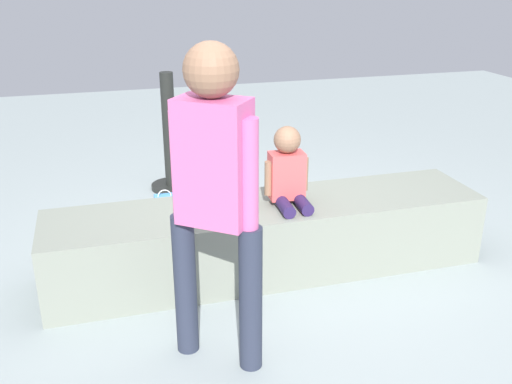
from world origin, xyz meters
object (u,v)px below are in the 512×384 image
(adult_standing, at_px, (214,183))
(cake_plate, at_px, (229,200))
(cake_box_white, at_px, (161,244))
(water_bottle_near_gift, at_px, (306,195))
(party_cup_red, at_px, (368,200))
(handbag_black_leather, at_px, (211,193))
(child_seated, at_px, (288,171))
(gift_bag, at_px, (173,211))

(adult_standing, xyz_separation_m, cake_plate, (0.27, 0.86, -0.45))
(adult_standing, height_order, cake_box_white, adult_standing)
(water_bottle_near_gift, height_order, party_cup_red, water_bottle_near_gift)
(adult_standing, bearing_deg, handbag_black_leather, 79.12)
(child_seated, xyz_separation_m, water_bottle_near_gift, (0.49, 0.95, -0.57))
(cake_plate, xyz_separation_m, party_cup_red, (1.30, 0.67, -0.42))
(child_seated, distance_m, water_bottle_near_gift, 1.22)
(child_seated, xyz_separation_m, party_cup_red, (0.97, 0.79, -0.61))
(adult_standing, relative_size, handbag_black_leather, 5.13)
(child_seated, xyz_separation_m, gift_bag, (-0.59, 0.82, -0.53))
(water_bottle_near_gift, relative_size, party_cup_red, 1.73)
(cake_plate, relative_size, party_cup_red, 1.93)
(cake_box_white, bearing_deg, gift_bag, 67.89)
(water_bottle_near_gift, height_order, handbag_black_leather, handbag_black_leather)
(party_cup_red, distance_m, cake_box_white, 1.73)
(child_seated, relative_size, water_bottle_near_gift, 2.40)
(child_seated, height_order, water_bottle_near_gift, child_seated)
(cake_plate, relative_size, cake_box_white, 0.69)
(water_bottle_near_gift, bearing_deg, adult_standing, -122.98)
(cake_plate, bearing_deg, cake_box_white, 137.40)
(gift_bag, xyz_separation_m, cake_box_white, (-0.14, -0.34, -0.08))
(party_cup_red, bearing_deg, handbag_black_leather, 162.06)
(cake_box_white, xyz_separation_m, handbag_black_leather, (0.50, 0.70, 0.05))
(child_seated, bearing_deg, handbag_black_leather, 101.27)
(gift_bag, distance_m, party_cup_red, 1.56)
(child_seated, height_order, party_cup_red, child_seated)
(party_cup_red, relative_size, handbag_black_leather, 0.39)
(gift_bag, bearing_deg, child_seated, -54.27)
(cake_box_white, relative_size, handbag_black_leather, 1.08)
(adult_standing, bearing_deg, party_cup_red, 44.29)
(gift_bag, distance_m, water_bottle_near_gift, 1.10)
(adult_standing, relative_size, party_cup_red, 13.18)
(cake_plate, bearing_deg, gift_bag, 109.93)
(adult_standing, relative_size, gift_bag, 4.97)
(child_seated, relative_size, cake_plate, 2.16)
(child_seated, height_order, cake_box_white, child_seated)
(child_seated, xyz_separation_m, adult_standing, (-0.60, -0.74, 0.26))
(adult_standing, distance_m, party_cup_red, 2.36)
(gift_bag, bearing_deg, adult_standing, -90.37)
(adult_standing, height_order, water_bottle_near_gift, adult_standing)
(cake_plate, relative_size, water_bottle_near_gift, 1.12)
(adult_standing, relative_size, water_bottle_near_gift, 7.61)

